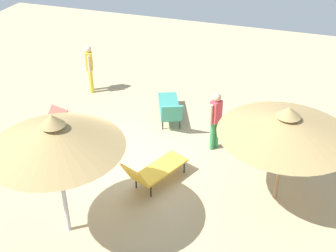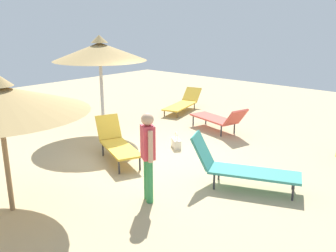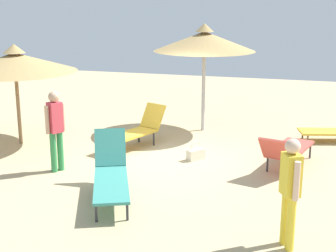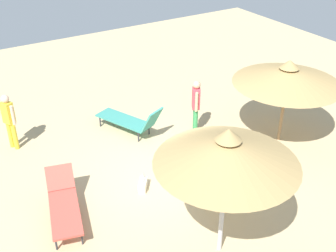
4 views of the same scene
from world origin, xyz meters
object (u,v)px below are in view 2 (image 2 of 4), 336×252
(lounge_chair_back, at_px, (219,118))
(person_standing_far_right, at_px, (148,152))
(lounge_chair_center, at_px, (183,103))
(lounge_chair_near_right, at_px, (239,167))
(parasol_umbrella_near_left, at_px, (100,52))
(handbag, at_px, (176,143))
(lounge_chair_front, at_px, (117,142))

(lounge_chair_back, height_order, person_standing_far_right, person_standing_far_right)
(lounge_chair_center, bearing_deg, lounge_chair_near_right, -41.02)
(parasol_umbrella_near_left, height_order, lounge_chair_back, parasol_umbrella_near_left)
(lounge_chair_center, relative_size, handbag, 5.31)
(lounge_chair_near_right, xyz_separation_m, lounge_chair_back, (-2.50, 2.99, -0.03))
(lounge_chair_near_right, distance_m, lounge_chair_back, 3.90)
(lounge_chair_front, bearing_deg, lounge_chair_near_right, 11.21)
(person_standing_far_right, xyz_separation_m, handbag, (-1.54, 2.62, -0.84))
(lounge_chair_front, bearing_deg, lounge_chair_back, 81.34)
(parasol_umbrella_near_left, height_order, handbag, parasol_umbrella_near_left)
(parasol_umbrella_near_left, relative_size, handbag, 6.56)
(handbag, bearing_deg, lounge_chair_front, -108.40)
(lounge_chair_back, relative_size, handbag, 4.70)
(lounge_chair_near_right, relative_size, handbag, 5.05)
(lounge_chair_center, distance_m, handbag, 4.16)
(lounge_chair_near_right, xyz_separation_m, person_standing_far_right, (-0.97, -1.62, 0.53))
(lounge_chair_center, height_order, handbag, lounge_chair_center)
(lounge_chair_center, xyz_separation_m, lounge_chair_front, (1.94, -4.95, 0.13))
(lounge_chair_near_right, bearing_deg, lounge_chair_center, 138.98)
(lounge_chair_near_right, xyz_separation_m, handbag, (-2.51, 1.01, -0.31))
(lounge_chair_near_right, distance_m, person_standing_far_right, 1.96)
(parasol_umbrella_near_left, bearing_deg, lounge_chair_near_right, -6.90)
(parasol_umbrella_near_left, xyz_separation_m, lounge_chair_back, (2.57, 2.38, -2.00))
(person_standing_far_right, bearing_deg, handbag, 120.36)
(lounge_chair_front, relative_size, handbag, 4.32)
(lounge_chair_near_right, distance_m, lounge_chair_front, 3.11)
(lounge_chair_back, bearing_deg, lounge_chair_near_right, -50.14)
(parasol_umbrella_near_left, distance_m, person_standing_far_right, 4.88)
(person_standing_far_right, bearing_deg, lounge_chair_center, 123.98)
(parasol_umbrella_near_left, relative_size, person_standing_far_right, 1.69)
(parasol_umbrella_near_left, xyz_separation_m, lounge_chair_center, (0.08, 3.73, -2.11))
(parasol_umbrella_near_left, xyz_separation_m, lounge_chair_front, (2.02, -1.22, -1.98))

